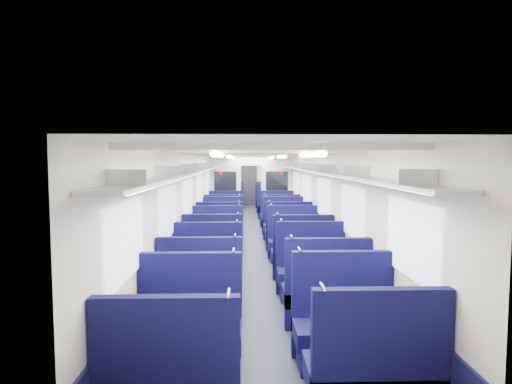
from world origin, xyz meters
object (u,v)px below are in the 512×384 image
at_px(bulkhead, 251,188).
at_px(seat_14, 222,227).
at_px(seat_9, 302,257).
at_px(seat_2, 189,332).
at_px(seat_17, 281,222).
at_px(seat_22, 229,206).
at_px(seat_10, 217,244).
at_px(seat_5, 325,297).
at_px(seat_11, 293,243).
at_px(seat_8, 213,256).
at_px(seat_24, 230,203).
at_px(seat_21, 273,209).
at_px(seat_4, 201,295).
at_px(seat_6, 207,275).
at_px(seat_25, 269,203).
at_px(seat_15, 284,227).
at_px(seat_18, 226,217).
at_px(seat_12, 220,235).
at_px(end_door, 249,185).
at_px(seat_27, 268,200).
at_px(seat_19, 277,216).
at_px(seat_13, 288,234).
at_px(seat_1, 374,380).
at_px(seat_16, 224,222).
at_px(seat_23, 271,205).
at_px(seat_26, 231,200).
at_px(seat_3, 344,329).

xyz_separation_m(bulkhead, seat_14, (-0.83, -3.03, -0.85)).
height_order(bulkhead, seat_9, bulkhead).
bearing_deg(seat_14, seat_9, -65.38).
bearing_deg(seat_2, seat_17, 78.24).
bearing_deg(seat_22, seat_10, -90.00).
bearing_deg(seat_5, seat_11, 90.00).
height_order(seat_8, seat_24, same).
bearing_deg(seat_21, seat_4, -99.37).
xyz_separation_m(seat_6, seat_17, (1.66, 5.74, 0.00)).
relative_size(seat_2, seat_5, 1.00).
bearing_deg(seat_25, seat_15, -90.00).
height_order(seat_17, seat_18, same).
bearing_deg(seat_12, seat_4, -90.00).
xyz_separation_m(end_door, bulkhead, (-0.00, -6.02, 0.23)).
relative_size(seat_12, seat_22, 1.00).
bearing_deg(seat_27, seat_25, -90.00).
xyz_separation_m(seat_18, seat_19, (1.66, 0.04, 0.00)).
xyz_separation_m(seat_6, seat_21, (1.66, 9.04, 0.00)).
bearing_deg(seat_11, seat_6, -123.76).
height_order(seat_18, seat_19, same).
height_order(seat_10, seat_17, same).
xyz_separation_m(seat_15, seat_27, (0.00, 7.68, 0.00)).
bearing_deg(seat_4, seat_24, 90.00).
distance_m(end_door, seat_13, 10.29).
bearing_deg(seat_1, seat_16, 100.46).
height_order(bulkhead, seat_2, bulkhead).
bearing_deg(seat_10, seat_15, 53.44).
bearing_deg(seat_2, bulkhead, 85.28).
xyz_separation_m(seat_23, seat_26, (-1.66, 2.16, 0.00)).
distance_m(seat_14, seat_18, 2.10).
bearing_deg(seat_4, end_door, 86.80).
distance_m(seat_10, seat_26, 9.93).
bearing_deg(seat_11, seat_2, -109.37).
bearing_deg(seat_22, seat_19, -62.48).
bearing_deg(seat_15, seat_17, 90.00).
distance_m(seat_15, seat_19, 2.23).
bearing_deg(seat_26, seat_21, -63.63).
distance_m(seat_11, seat_17, 3.25).
xyz_separation_m(seat_10, seat_16, (0.00, 3.26, 0.00)).
height_order(seat_10, seat_27, same).
height_order(seat_6, seat_16, same).
relative_size(seat_19, seat_23, 1.00).
distance_m(seat_3, seat_27, 14.60).
bearing_deg(seat_4, seat_10, 90.00).
height_order(seat_1, seat_24, same).
height_order(seat_18, seat_24, same).
height_order(seat_11, seat_19, same).
relative_size(seat_21, seat_23, 1.00).
xyz_separation_m(end_door, seat_6, (-0.83, -13.85, -0.62)).
distance_m(seat_10, seat_23, 7.94).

